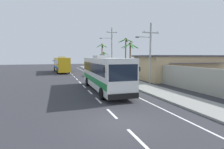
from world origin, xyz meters
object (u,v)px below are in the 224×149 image
at_px(palm_second, 130,50).
at_px(utility_pole_mid, 150,51).
at_px(pedestrian_midwalk, 113,72).
at_px(palm_fourth, 126,47).
at_px(roadside_building, 180,67).
at_px(coach_bus_foreground, 104,72).
at_px(utility_pole_far, 111,49).
at_px(coach_bus_far_lane, 61,64).
at_px(motorcycle_beside_bus, 104,75).
at_px(palm_third, 104,56).
at_px(palm_nearest, 102,51).
at_px(pedestrian_near_kerb, 122,73).
at_px(pedestrian_far_walk, 119,73).

bearing_deg(palm_second, utility_pole_mid, -97.00).
bearing_deg(pedestrian_midwalk, palm_fourth, -88.85).
relative_size(pedestrian_midwalk, roadside_building, 0.11).
xyz_separation_m(pedestrian_midwalk, palm_fourth, (4.20, 4.42, 4.69)).
bearing_deg(palm_fourth, coach_bus_foreground, -120.54).
xyz_separation_m(utility_pole_far, palm_second, (1.43, -6.54, -0.47)).
xyz_separation_m(coach_bus_far_lane, pedestrian_midwalk, (8.18, -13.49, -0.97)).
bearing_deg(roadside_building, coach_bus_foreground, -159.44).
bearing_deg(palm_fourth, motorcycle_beside_bus, -138.69).
bearing_deg(palm_third, palm_nearest, -114.28).
relative_size(motorcycle_beside_bus, palm_third, 0.40).
relative_size(utility_pole_far, palm_nearest, 1.39).
xyz_separation_m(coach_bus_foreground, palm_fourth, (8.87, 15.04, 3.66)).
distance_m(coach_bus_foreground, roadside_building, 15.36).
bearing_deg(utility_pole_mid, pedestrian_near_kerb, 103.41).
xyz_separation_m(utility_pole_far, palm_nearest, (0.25, 8.59, -0.17)).
bearing_deg(coach_bus_far_lane, roadside_building, -46.30).
bearing_deg(coach_bus_foreground, roadside_building, 20.56).
xyz_separation_m(coach_bus_far_lane, palm_second, (11.61, -12.97, 2.86)).
height_order(coach_bus_far_lane, utility_pole_far, utility_pole_far).
bearing_deg(utility_pole_far, utility_pole_mid, -88.60).
bearing_deg(roadside_building, palm_nearest, 109.68).
bearing_deg(roadside_building, utility_pole_mid, -158.50).
bearing_deg(palm_fourth, palm_third, 92.66).
relative_size(pedestrian_midwalk, palm_nearest, 0.22).
distance_m(palm_nearest, palm_second, 15.17).
relative_size(pedestrian_midwalk, palm_third, 0.31).
height_order(coach_bus_foreground, palm_fourth, palm_fourth).
distance_m(coach_bus_foreground, pedestrian_midwalk, 11.65).
height_order(pedestrian_near_kerb, utility_pole_mid, utility_pole_mid).
relative_size(coach_bus_foreground, pedestrian_midwalk, 7.47).
distance_m(motorcycle_beside_bus, utility_pole_mid, 9.10).
xyz_separation_m(coach_bus_far_lane, utility_pole_mid, (10.55, -21.61, 2.44)).
relative_size(pedestrian_near_kerb, palm_third, 0.33).
bearing_deg(palm_third, utility_pole_far, -97.68).
bearing_deg(palm_third, palm_fourth, -87.34).
height_order(palm_nearest, roadside_building, palm_nearest).
bearing_deg(utility_pole_far, pedestrian_near_kerb, -96.92).
height_order(coach_bus_far_lane, pedestrian_far_walk, coach_bus_far_lane).
xyz_separation_m(pedestrian_far_walk, utility_pole_mid, (2.28, -5.42, 3.39)).
distance_m(coach_bus_foreground, palm_nearest, 27.34).
xyz_separation_m(pedestrian_near_kerb, utility_pole_mid, (1.47, -6.15, 3.36)).
xyz_separation_m(motorcycle_beside_bus, pedestrian_near_kerb, (2.93, -0.91, 0.33)).
height_order(utility_pole_mid, palm_nearest, utility_pole_mid).
relative_size(utility_pole_mid, palm_second, 1.30).
bearing_deg(motorcycle_beside_bus, palm_third, 74.12).
bearing_deg(pedestrian_far_walk, utility_pole_far, -32.35).
relative_size(pedestrian_near_kerb, utility_pole_far, 0.17).
bearing_deg(coach_bus_far_lane, palm_fourth, -36.24).
relative_size(motorcycle_beside_bus, palm_second, 0.32).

